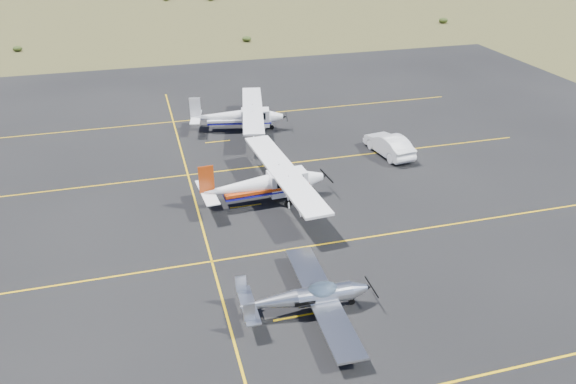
{
  "coord_description": "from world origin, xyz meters",
  "views": [
    {
      "loc": [
        -8.73,
        -23.01,
        17.19
      ],
      "look_at": [
        -0.74,
        5.69,
        1.6
      ],
      "focal_mm": 35.0,
      "sensor_mm": 36.0,
      "label": 1
    }
  ],
  "objects_px": {
    "aircraft_plain": "(239,116)",
    "sedan": "(389,145)",
    "aircraft_cessna": "(266,183)",
    "aircraft_low_wing": "(309,297)"
  },
  "relations": [
    {
      "from": "aircraft_cessna",
      "to": "sedan",
      "type": "relative_size",
      "value": 2.51
    },
    {
      "from": "sedan",
      "to": "aircraft_plain",
      "type": "bearing_deg",
      "value": -46.59
    },
    {
      "from": "sedan",
      "to": "aircraft_low_wing",
      "type": "bearing_deg",
      "value": 46.75
    },
    {
      "from": "aircraft_plain",
      "to": "sedan",
      "type": "distance_m",
      "value": 12.71
    },
    {
      "from": "aircraft_low_wing",
      "to": "sedan",
      "type": "distance_m",
      "value": 19.44
    },
    {
      "from": "aircraft_low_wing",
      "to": "aircraft_plain",
      "type": "bearing_deg",
      "value": 87.8
    },
    {
      "from": "aircraft_plain",
      "to": "sedan",
      "type": "xyz_separation_m",
      "value": [
        9.89,
        -7.97,
        -0.48
      ]
    },
    {
      "from": "aircraft_cessna",
      "to": "aircraft_plain",
      "type": "distance_m",
      "value": 12.75
    },
    {
      "from": "aircraft_low_wing",
      "to": "aircraft_cessna",
      "type": "distance_m",
      "value": 11.09
    },
    {
      "from": "aircraft_cessna",
      "to": "sedan",
      "type": "xyz_separation_m",
      "value": [
        10.68,
        4.77,
        -0.56
      ]
    }
  ]
}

